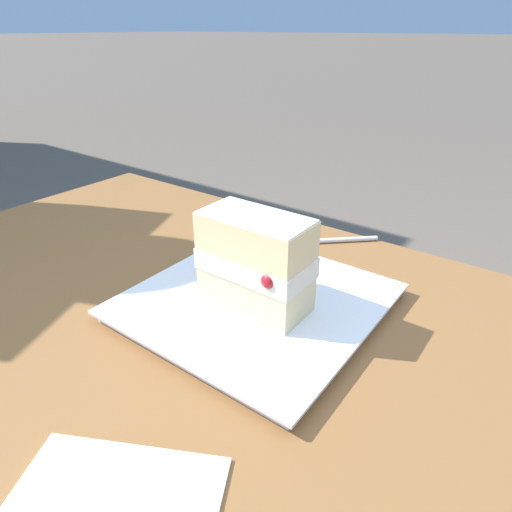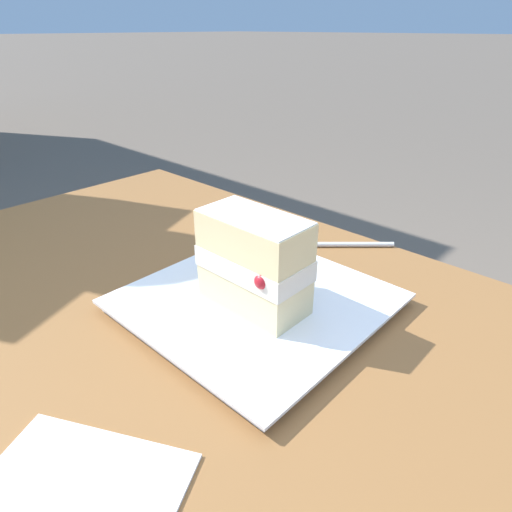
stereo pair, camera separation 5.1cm
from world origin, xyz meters
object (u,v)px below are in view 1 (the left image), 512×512
at_px(cake_slice, 256,262).
at_px(dessert_fork, 318,241).
at_px(dessert_plate, 256,302).
at_px(paper_napkin, 109,511).

distance_m(cake_slice, dessert_fork, 0.23).
bearing_deg(dessert_fork, cake_slice, -80.57).
bearing_deg(cake_slice, dessert_plate, 124.88).
bearing_deg(dessert_fork, dessert_plate, -82.35).
relative_size(cake_slice, dessert_fork, 0.95).
relative_size(dessert_plate, dessert_fork, 2.08).
distance_m(dessert_fork, paper_napkin, 0.49).
bearing_deg(dessert_plate, paper_napkin, -75.77).
bearing_deg(dessert_plate, dessert_fork, 97.65).
bearing_deg(dessert_plate, cake_slice, -55.12).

